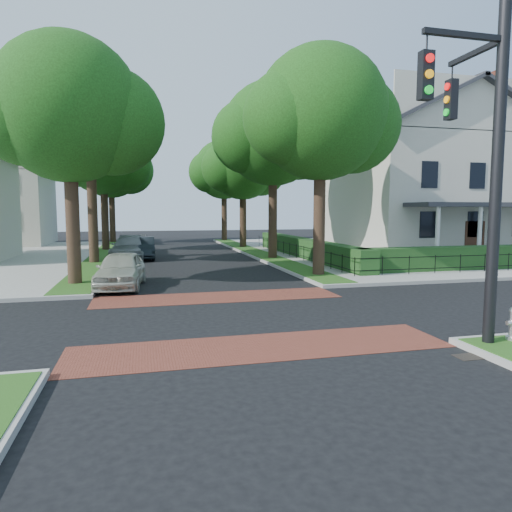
% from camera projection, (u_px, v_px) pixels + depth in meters
% --- Properties ---
extents(ground, '(120.00, 120.00, 0.00)m').
position_uv_depth(ground, '(235.00, 317.00, 13.87)').
color(ground, black).
rests_on(ground, ground).
extents(sidewalk_ne, '(30.00, 30.00, 0.15)m').
position_uv_depth(sidewalk_ne, '(425.00, 249.00, 36.89)').
color(sidewalk_ne, gray).
rests_on(sidewalk_ne, ground).
extents(crosswalk_far, '(9.00, 2.20, 0.01)m').
position_uv_depth(crosswalk_far, '(218.00, 297.00, 16.96)').
color(crosswalk_far, brown).
rests_on(crosswalk_far, ground).
extents(crosswalk_near, '(9.00, 2.20, 0.01)m').
position_uv_depth(crosswalk_near, '(262.00, 347.00, 10.78)').
color(crosswalk_near, brown).
rests_on(crosswalk_near, ground).
extents(storm_drain, '(0.65, 0.45, 0.01)m').
position_uv_depth(storm_drain, '(470.00, 357.00, 10.07)').
color(storm_drain, black).
rests_on(storm_drain, ground).
extents(grass_strip_ne, '(1.60, 29.80, 0.02)m').
position_uv_depth(grass_strip_ne, '(256.00, 252.00, 33.59)').
color(grass_strip_ne, '#244C15').
rests_on(grass_strip_ne, sidewalk_ne).
extents(grass_strip_nw, '(1.60, 29.80, 0.02)m').
position_uv_depth(grass_strip_nw, '(102.00, 255.00, 31.00)').
color(grass_strip_nw, '#244C15').
rests_on(grass_strip_nw, sidewalk_nw).
extents(tree_right_near, '(7.75, 6.67, 10.66)m').
position_uv_depth(tree_right_near, '(321.00, 116.00, 21.44)').
color(tree_right_near, black).
rests_on(tree_right_near, sidewalk_ne).
extents(tree_right_mid, '(8.25, 7.09, 11.22)m').
position_uv_depth(tree_right_mid, '(274.00, 135.00, 29.14)').
color(tree_right_mid, black).
rests_on(tree_right_mid, sidewalk_ne).
extents(tree_right_far, '(7.25, 6.23, 9.74)m').
position_uv_depth(tree_right_far, '(243.00, 166.00, 37.91)').
color(tree_right_far, black).
rests_on(tree_right_far, sidewalk_ne).
extents(tree_right_back, '(7.50, 6.45, 10.20)m').
position_uv_depth(tree_right_back, '(225.00, 170.00, 46.57)').
color(tree_right_back, black).
rests_on(tree_right_back, sidewalk_ne).
extents(tree_left_near, '(7.50, 6.45, 10.20)m').
position_uv_depth(tree_left_near, '(72.00, 112.00, 18.83)').
color(tree_left_near, black).
rests_on(tree_left_near, sidewalk_nw).
extents(tree_left_mid, '(8.00, 6.88, 11.48)m').
position_uv_depth(tree_left_mid, '(92.00, 122.00, 26.46)').
color(tree_left_mid, black).
rests_on(tree_left_mid, sidewalk_nw).
extents(tree_left_far, '(7.00, 6.02, 9.86)m').
position_uv_depth(tree_left_far, '(105.00, 160.00, 35.24)').
color(tree_left_far, black).
rests_on(tree_left_far, sidewalk_nw).
extents(tree_left_back, '(7.75, 6.66, 10.44)m').
position_uv_depth(tree_left_back, '(112.00, 167.00, 43.92)').
color(tree_left_back, black).
rests_on(tree_left_back, sidewalk_nw).
extents(hedge_main_road, '(1.00, 18.00, 1.20)m').
position_uv_depth(hedge_main_road, '(305.00, 248.00, 30.13)').
color(hedge_main_road, '#16411B').
rests_on(hedge_main_road, sidewalk_ne).
extents(hedge_cross_road, '(18.00, 1.00, 1.20)m').
position_uv_depth(hedge_cross_road, '(510.00, 256.00, 24.52)').
color(hedge_cross_road, '#16411B').
rests_on(hedge_cross_road, sidewalk_ne).
extents(fence_main_road, '(0.06, 18.00, 0.90)m').
position_uv_depth(fence_main_road, '(293.00, 250.00, 29.95)').
color(fence_main_road, black).
rests_on(fence_main_road, sidewalk_ne).
extents(house_victorian, '(13.00, 13.05, 12.48)m').
position_uv_depth(house_victorian, '(429.00, 171.00, 32.84)').
color(house_victorian, beige).
rests_on(house_victorian, sidewalk_ne).
extents(traffic_signal, '(2.17, 2.00, 8.00)m').
position_uv_depth(traffic_signal, '(484.00, 145.00, 10.31)').
color(traffic_signal, black).
rests_on(traffic_signal, sidewalk_se).
extents(parked_car_front, '(2.19, 4.59, 1.51)m').
position_uv_depth(parked_car_front, '(121.00, 270.00, 19.05)').
color(parked_car_front, '#B5B7A5').
rests_on(parked_car_front, ground).
extents(parked_car_middle, '(1.53, 4.39, 1.45)m').
position_uv_depth(parked_car_middle, '(143.00, 248.00, 30.28)').
color(parked_car_middle, black).
rests_on(parked_car_middle, ground).
extents(parked_car_rear, '(2.53, 5.43, 1.53)m').
position_uv_depth(parked_car_rear, '(129.00, 248.00, 30.02)').
color(parked_car_rear, gray).
rests_on(parked_car_rear, ground).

